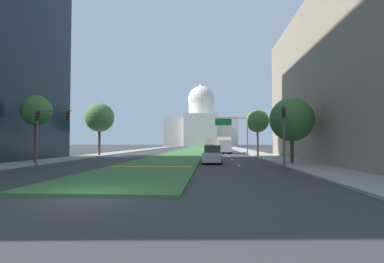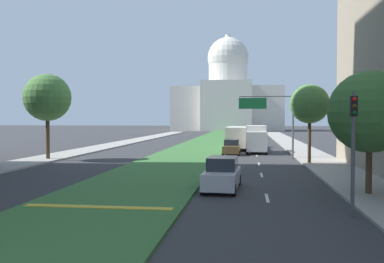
# 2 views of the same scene
# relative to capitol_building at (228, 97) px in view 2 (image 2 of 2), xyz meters

# --- Properties ---
(ground_plane) EXTENTS (301.92, 301.92, 0.00)m
(ground_plane) POSITION_rel_capitol_building_xyz_m (0.00, -67.83, -11.02)
(ground_plane) COLOR #333335
(grass_median) EXTENTS (7.52, 123.51, 0.14)m
(grass_median) POSITION_rel_capitol_building_xyz_m (0.00, -74.69, -10.95)
(grass_median) COLOR #386B33
(grass_median) RESTS_ON ground_plane
(median_curb_nose) EXTENTS (6.77, 0.50, 0.04)m
(median_curb_nose) POSITION_rel_capitol_building_xyz_m (0.00, -123.84, -10.86)
(median_curb_nose) COLOR gold
(median_curb_nose) RESTS_ON grass_median
(lane_dashes_right) EXTENTS (0.16, 54.91, 0.01)m
(lane_dashes_right) POSITION_rel_capitol_building_xyz_m (7.59, -95.88, -11.01)
(lane_dashes_right) COLOR silver
(lane_dashes_right) RESTS_ON ground_plane
(sidewalk_left) EXTENTS (4.00, 123.51, 0.15)m
(sidewalk_left) POSITION_rel_capitol_building_xyz_m (-13.41, -81.55, -10.94)
(sidewalk_left) COLOR #9E9991
(sidewalk_left) RESTS_ON ground_plane
(sidewalk_right) EXTENTS (4.00, 123.51, 0.15)m
(sidewalk_right) POSITION_rel_capitol_building_xyz_m (13.41, -81.55, -10.94)
(sidewalk_right) COLOR #9E9991
(sidewalk_right) RESTS_ON ground_plane
(capitol_building) EXTENTS (35.73, 23.41, 31.74)m
(capitol_building) POSITION_rel_capitol_building_xyz_m (0.00, 0.00, 0.00)
(capitol_building) COLOR silver
(capitol_building) RESTS_ON ground_plane
(traffic_light_near_right) EXTENTS (0.28, 0.35, 5.20)m
(traffic_light_near_right) POSITION_rel_capitol_building_xyz_m (10.91, -123.66, -7.70)
(traffic_light_near_right) COLOR #515456
(traffic_light_near_right) RESTS_ON ground_plane
(overhead_guide_sign) EXTENTS (5.54, 0.20, 6.50)m
(overhead_guide_sign) POSITION_rel_capitol_building_xyz_m (9.05, -98.06, -6.37)
(overhead_guide_sign) COLOR #515456
(overhead_guide_sign) RESTS_ON ground_plane
(street_tree_right_near) EXTENTS (4.30, 4.30, 6.58)m
(street_tree_right_near) POSITION_rel_capitol_building_xyz_m (12.90, -118.66, -6.59)
(street_tree_right_near) COLOR #4C3823
(street_tree_right_near) RESTS_ON ground_plane
(street_tree_left_mid) EXTENTS (4.59, 4.59, 8.41)m
(street_tree_left_mid) POSITION_rel_capitol_building_xyz_m (-12.76, -102.62, -4.93)
(street_tree_left_mid) COLOR #4C3823
(street_tree_left_mid) RESTS_ON ground_plane
(street_tree_right_mid) EXTENTS (3.44, 3.44, 7.07)m
(street_tree_right_mid) POSITION_rel_capitol_building_xyz_m (11.98, -103.46, -5.69)
(street_tree_right_mid) COLOR #4C3823
(street_tree_right_mid) RESTS_ON ground_plane
(sedan_lead_stopped) EXTENTS (2.11, 4.79, 1.87)m
(sedan_lead_stopped) POSITION_rel_capitol_building_xyz_m (5.14, -117.56, -10.15)
(sedan_lead_stopped) COLOR #BCBCC1
(sedan_lead_stopped) RESTS_ON ground_plane
(sedan_midblock) EXTENTS (1.94, 4.37, 1.71)m
(sedan_midblock) POSITION_rel_capitol_building_xyz_m (4.80, -93.94, -10.22)
(sedan_midblock) COLOR brown
(sedan_midblock) RESTS_ON ground_plane
(sedan_distant) EXTENTS (1.83, 4.21, 1.86)m
(sedan_distant) POSITION_rel_capitol_building_xyz_m (7.36, -81.16, -10.16)
(sedan_distant) COLOR black
(sedan_distant) RESTS_ON ground_plane
(sedan_far_horizon) EXTENTS (1.94, 4.72, 1.80)m
(sedan_far_horizon) POSITION_rel_capitol_building_xyz_m (5.08, -63.45, -10.18)
(sedan_far_horizon) COLOR silver
(sedan_far_horizon) RESTS_ON ground_plane
(box_truck_delivery) EXTENTS (2.40, 6.40, 3.20)m
(box_truck_delivery) POSITION_rel_capitol_building_xyz_m (7.60, -91.20, -9.34)
(box_truck_delivery) COLOR silver
(box_truck_delivery) RESTS_ON ground_plane
(city_bus) EXTENTS (2.62, 11.00, 2.95)m
(city_bus) POSITION_rel_capitol_building_xyz_m (5.14, -85.51, -9.25)
(city_bus) COLOR beige
(city_bus) RESTS_ON ground_plane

